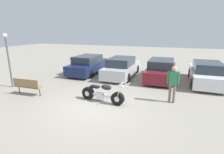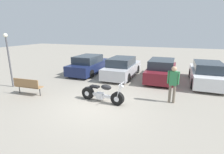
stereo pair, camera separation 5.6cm
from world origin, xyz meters
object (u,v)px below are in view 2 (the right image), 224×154
parked_car_white (207,74)px  parked_car_navy (89,65)px  parked_car_maroon (161,70)px  motorcycle (102,94)px  person_standing (173,81)px  lamp_post (8,54)px  parked_car_silver (122,68)px  park_bench (28,85)px

parked_car_white → parked_car_navy: bearing=179.9°
parked_car_white → parked_car_maroon: bearing=177.9°
motorcycle → parked_car_white: 7.01m
parked_car_navy → person_standing: person_standing is taller
motorcycle → person_standing: size_ratio=1.28×
parked_car_maroon → person_standing: 4.09m
parked_car_maroon → lamp_post: (-8.14, -4.83, 1.33)m
parked_car_white → person_standing: size_ratio=2.57×
parked_car_navy → parked_car_white: same height
parked_car_silver → park_bench: bearing=-122.4°
lamp_post → person_standing: size_ratio=1.80×
parked_car_navy → park_bench: parked_car_navy is taller
park_bench → lamp_post: (-1.98, 0.75, 1.44)m
parked_car_silver → person_standing: 5.24m
parked_car_silver → person_standing: size_ratio=2.57×
parked_car_maroon → parked_car_white: 2.74m
parked_car_maroon → park_bench: 8.32m
parked_car_maroon → parked_car_white: bearing=-2.1°
park_bench → lamp_post: bearing=159.2°
parked_car_silver → parked_car_white: bearing=1.0°
lamp_post → person_standing: bearing=5.4°
parked_car_white → person_standing: 4.33m
parked_car_maroon → parked_car_white: (2.74, -0.10, 0.00)m
park_bench → person_standing: bearing=12.8°
motorcycle → park_bench: size_ratio=1.43×
parked_car_navy → parked_car_maroon: bearing=0.9°
motorcycle → parked_car_navy: (-3.25, 4.95, 0.26)m
parked_car_silver → parked_car_white: (5.49, 0.10, 0.00)m
motorcycle → park_bench: motorcycle is taller
parked_car_silver → lamp_post: bearing=-139.4°
lamp_post → park_bench: bearing=-20.8°
parked_car_silver → parked_car_white: 5.49m
lamp_post → parked_car_silver: bearing=40.6°
parked_car_navy → parked_car_silver: same height
motorcycle → parked_car_maroon: (2.23, 5.03, 0.26)m
parked_car_navy → parked_car_maroon: size_ratio=1.00×
lamp_post → parked_car_navy: bearing=60.8°
parked_car_silver → park_bench: parked_car_silver is taller
parked_car_silver → parked_car_maroon: same height
parked_car_navy → parked_car_silver: bearing=-2.4°
park_bench → person_standing: size_ratio=0.89×
person_standing → motorcycle: bearing=-161.2°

